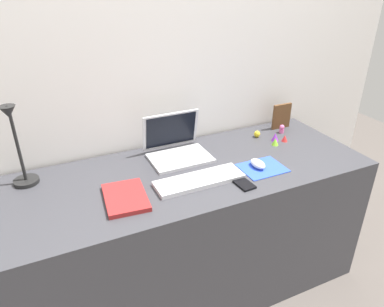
{
  "coord_description": "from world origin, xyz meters",
  "views": [
    {
      "loc": [
        -0.63,
        -1.35,
        1.6
      ],
      "look_at": [
        -0.0,
        0.0,
        0.83
      ],
      "focal_mm": 33.69,
      "sensor_mm": 36.0,
      "label": 1
    }
  ],
  "objects_px": {
    "notebook_pad": "(125,197)",
    "picture_frame": "(282,116)",
    "toy_figurine_red": "(285,138)",
    "keyboard": "(199,180)",
    "desk_lamp": "(18,148)",
    "mouse": "(258,164)",
    "toy_figurine_yellow": "(257,134)",
    "laptop": "(176,145)",
    "toy_figurine_pink": "(282,129)",
    "toy_figurine_purple": "(275,137)",
    "toy_figurine_lime": "(275,142)",
    "cell_phone": "(242,183)"
  },
  "relations": [
    {
      "from": "laptop",
      "to": "toy_figurine_pink",
      "type": "relative_size",
      "value": 5.97
    },
    {
      "from": "mouse",
      "to": "toy_figurine_pink",
      "type": "relative_size",
      "value": 1.91
    },
    {
      "from": "picture_frame",
      "to": "toy_figurine_purple",
      "type": "distance_m",
      "value": 0.2
    },
    {
      "from": "mouse",
      "to": "toy_figurine_purple",
      "type": "distance_m",
      "value": 0.34
    },
    {
      "from": "toy_figurine_lime",
      "to": "laptop",
      "type": "bearing_deg",
      "value": 167.2
    },
    {
      "from": "keyboard",
      "to": "toy_figurine_lime",
      "type": "relative_size",
      "value": 9.98
    },
    {
      "from": "notebook_pad",
      "to": "desk_lamp",
      "type": "bearing_deg",
      "value": 147.54
    },
    {
      "from": "toy_figurine_lime",
      "to": "keyboard",
      "type": "bearing_deg",
      "value": -162.67
    },
    {
      "from": "cell_phone",
      "to": "picture_frame",
      "type": "xyz_separation_m",
      "value": [
        0.54,
        0.44,
        0.07
      ]
    },
    {
      "from": "toy_figurine_pink",
      "to": "toy_figurine_yellow",
      "type": "bearing_deg",
      "value": 176.3
    },
    {
      "from": "toy_figurine_red",
      "to": "toy_figurine_yellow",
      "type": "distance_m",
      "value": 0.16
    },
    {
      "from": "toy_figurine_lime",
      "to": "toy_figurine_yellow",
      "type": "height_order",
      "value": "toy_figurine_lime"
    },
    {
      "from": "notebook_pad",
      "to": "toy_figurine_red",
      "type": "distance_m",
      "value": 0.97
    },
    {
      "from": "cell_phone",
      "to": "toy_figurine_lime",
      "type": "xyz_separation_m",
      "value": [
        0.37,
        0.26,
        0.02
      ]
    },
    {
      "from": "cell_phone",
      "to": "toy_figurine_pink",
      "type": "xyz_separation_m",
      "value": [
        0.51,
        0.38,
        0.02
      ]
    },
    {
      "from": "mouse",
      "to": "cell_phone",
      "type": "relative_size",
      "value": 0.75
    },
    {
      "from": "picture_frame",
      "to": "toy_figurine_purple",
      "type": "bearing_deg",
      "value": -136.01
    },
    {
      "from": "picture_frame",
      "to": "desk_lamp",
      "type": "bearing_deg",
      "value": -177.89
    },
    {
      "from": "notebook_pad",
      "to": "picture_frame",
      "type": "xyz_separation_m",
      "value": [
        1.05,
        0.34,
        0.06
      ]
    },
    {
      "from": "laptop",
      "to": "picture_frame",
      "type": "bearing_deg",
      "value": 4.75
    },
    {
      "from": "mouse",
      "to": "toy_figurine_pink",
      "type": "height_order",
      "value": "toy_figurine_pink"
    },
    {
      "from": "laptop",
      "to": "notebook_pad",
      "type": "relative_size",
      "value": 1.25
    },
    {
      "from": "keyboard",
      "to": "notebook_pad",
      "type": "height_order",
      "value": "same"
    },
    {
      "from": "picture_frame",
      "to": "toy_figurine_red",
      "type": "distance_m",
      "value": 0.2
    },
    {
      "from": "keyboard",
      "to": "toy_figurine_purple",
      "type": "distance_m",
      "value": 0.61
    },
    {
      "from": "toy_figurine_pink",
      "to": "toy_figurine_lime",
      "type": "xyz_separation_m",
      "value": [
        -0.13,
        -0.12,
        -0.01
      ]
    },
    {
      "from": "desk_lamp",
      "to": "toy_figurine_yellow",
      "type": "height_order",
      "value": "desk_lamp"
    },
    {
      "from": "keyboard",
      "to": "toy_figurine_yellow",
      "type": "bearing_deg",
      "value": 30.22
    },
    {
      "from": "laptop",
      "to": "desk_lamp",
      "type": "bearing_deg",
      "value": 179.49
    },
    {
      "from": "mouse",
      "to": "picture_frame",
      "type": "relative_size",
      "value": 0.64
    },
    {
      "from": "picture_frame",
      "to": "cell_phone",
      "type": "bearing_deg",
      "value": -140.94
    },
    {
      "from": "laptop",
      "to": "toy_figurine_red",
      "type": "distance_m",
      "value": 0.62
    },
    {
      "from": "cell_phone",
      "to": "toy_figurine_purple",
      "type": "bearing_deg",
      "value": 32.89
    },
    {
      "from": "laptop",
      "to": "mouse",
      "type": "distance_m",
      "value": 0.42
    },
    {
      "from": "toy_figurine_red",
      "to": "desk_lamp",
      "type": "bearing_deg",
      "value": 175.22
    },
    {
      "from": "laptop",
      "to": "mouse",
      "type": "height_order",
      "value": "laptop"
    },
    {
      "from": "keyboard",
      "to": "desk_lamp",
      "type": "xyz_separation_m",
      "value": [
        -0.71,
        0.3,
        0.18
      ]
    },
    {
      "from": "desk_lamp",
      "to": "toy_figurine_yellow",
      "type": "relative_size",
      "value": 10.24
    },
    {
      "from": "laptop",
      "to": "toy_figurine_pink",
      "type": "xyz_separation_m",
      "value": [
        0.67,
        -0.0,
        -0.03
      ]
    },
    {
      "from": "toy_figurine_pink",
      "to": "toy_figurine_red",
      "type": "distance_m",
      "value": 0.12
    },
    {
      "from": "toy_figurine_red",
      "to": "toy_figurine_yellow",
      "type": "height_order",
      "value": "same"
    },
    {
      "from": "mouse",
      "to": "toy_figurine_purple",
      "type": "bearing_deg",
      "value": 39.46
    },
    {
      "from": "toy_figurine_red",
      "to": "toy_figurine_lime",
      "type": "xyz_separation_m",
      "value": [
        -0.08,
        -0.02,
        0.0
      ]
    },
    {
      "from": "mouse",
      "to": "keyboard",
      "type": "bearing_deg",
      "value": 179.95
    },
    {
      "from": "picture_frame",
      "to": "toy_figurine_red",
      "type": "xyz_separation_m",
      "value": [
        -0.1,
        -0.16,
        -0.06
      ]
    },
    {
      "from": "toy_figurine_purple",
      "to": "notebook_pad",
      "type": "bearing_deg",
      "value": -167.27
    },
    {
      "from": "notebook_pad",
      "to": "toy_figurine_yellow",
      "type": "distance_m",
      "value": 0.9
    },
    {
      "from": "toy_figurine_red",
      "to": "notebook_pad",
      "type": "bearing_deg",
      "value": -169.48
    },
    {
      "from": "mouse",
      "to": "picture_frame",
      "type": "xyz_separation_m",
      "value": [
        0.4,
        0.35,
        0.05
      ]
    },
    {
      "from": "toy_figurine_pink",
      "to": "toy_figurine_yellow",
      "type": "distance_m",
      "value": 0.16
    }
  ]
}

